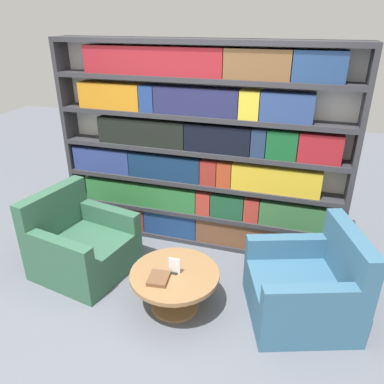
{
  "coord_description": "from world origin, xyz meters",
  "views": [
    {
      "loc": [
        1.09,
        -2.27,
        2.44
      ],
      "look_at": [
        0.14,
        0.76,
        0.95
      ],
      "focal_mm": 35.0,
      "sensor_mm": 36.0,
      "label": 1
    }
  ],
  "objects": [
    {
      "name": "armchair_left",
      "position": [
        -1.0,
        0.5,
        0.28
      ],
      "size": [
        1.0,
        0.98,
        0.85
      ],
      "rotation": [
        0.0,
        0.0,
        1.39
      ],
      "color": "#336047",
      "rests_on": "ground_plane"
    },
    {
      "name": "ground_plane",
      "position": [
        0.0,
        0.0,
        0.0
      ],
      "size": [
        14.0,
        14.0,
        0.0
      ],
      "primitive_type": "plane",
      "color": "slate"
    },
    {
      "name": "armchair_right",
      "position": [
        1.26,
        0.5,
        0.28
      ],
      "size": [
        1.09,
        1.08,
        0.85
      ],
      "rotation": [
        0.0,
        0.0,
        -1.23
      ],
      "color": "#386684",
      "rests_on": "ground_plane"
    },
    {
      "name": "stray_book",
      "position": [
        0.04,
        0.1,
        0.4
      ],
      "size": [
        0.19,
        0.22,
        0.04
      ],
      "color": "brown",
      "rests_on": "coffee_table"
    },
    {
      "name": "table_sign",
      "position": [
        0.14,
        0.24,
        0.45
      ],
      "size": [
        0.1,
        0.06,
        0.15
      ],
      "color": "black",
      "rests_on": "coffee_table"
    },
    {
      "name": "bookshelf",
      "position": [
        -0.0,
        1.43,
        1.09
      ],
      "size": [
        3.18,
        0.3,
        2.25
      ],
      "color": "silver",
      "rests_on": "ground_plane"
    },
    {
      "name": "coffee_table",
      "position": [
        0.14,
        0.24,
        0.28
      ],
      "size": [
        0.8,
        0.8,
        0.39
      ],
      "color": "olive",
      "rests_on": "ground_plane"
    }
  ]
}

